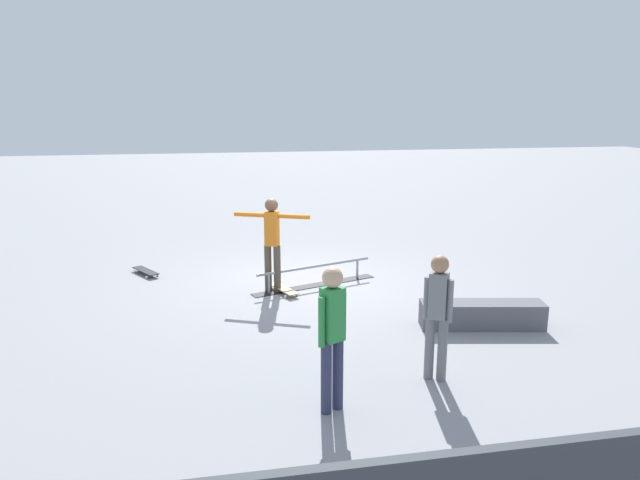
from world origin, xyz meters
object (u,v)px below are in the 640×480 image
at_px(grind_rail, 315,277).
at_px(bystander_grey_shirt, 438,311).
at_px(bystander_green_shirt, 332,331).
at_px(skater_main, 272,238).
at_px(skateboard_main, 284,289).
at_px(skate_ledge, 482,315).
at_px(loose_skateboard_black, 146,271).

distance_m(grind_rail, bystander_grey_shirt, 4.19).
height_order(bystander_grey_shirt, bystander_green_shirt, bystander_green_shirt).
relative_size(skater_main, bystander_green_shirt, 1.03).
bearing_deg(grind_rail, bystander_green_shirt, 62.87).
relative_size(skater_main, skateboard_main, 2.11).
xyz_separation_m(grind_rail, bystander_grey_shirt, (-0.78, 4.05, 0.73)).
relative_size(skate_ledge, skateboard_main, 2.30).
bearing_deg(bystander_grey_shirt, skate_ledge, 82.70).
xyz_separation_m(bystander_grey_shirt, bystander_green_shirt, (1.42, 0.51, 0.04)).
bearing_deg(skate_ledge, loose_skateboard_black, -36.02).
bearing_deg(loose_skateboard_black, skate_ledge, 22.53).
distance_m(skater_main, loose_skateboard_black, 3.01).
distance_m(skate_ledge, loose_skateboard_black, 6.62).
bearing_deg(skateboard_main, skater_main, 37.98).
relative_size(bystander_grey_shirt, bystander_green_shirt, 0.96).
bearing_deg(bystander_grey_shirt, skateboard_main, 145.44).
bearing_deg(skater_main, skateboard_main, 172.91).
xyz_separation_m(skate_ledge, skateboard_main, (2.78, -2.21, -0.13)).
relative_size(skateboard_main, loose_skateboard_black, 1.04).
height_order(skate_ledge, skater_main, skater_main).
distance_m(grind_rail, skateboard_main, 0.72).
bearing_deg(skateboard_main, bystander_green_shirt, 158.39).
relative_size(skateboard_main, bystander_grey_shirt, 0.51).
bearing_deg(skate_ledge, bystander_grey_shirt, 48.09).
xyz_separation_m(skate_ledge, bystander_green_shirt, (2.78, 2.02, 0.75)).
bearing_deg(loose_skateboard_black, skateboard_main, 25.45).
bearing_deg(skate_ledge, skater_main, -38.08).
bearing_deg(skateboard_main, grind_rail, -84.71).
relative_size(grind_rail, bystander_grey_shirt, 1.55).
bearing_deg(loose_skateboard_black, skater_main, 25.25).
height_order(skate_ledge, loose_skateboard_black, skate_ledge).
bearing_deg(grind_rail, skateboard_main, 7.73).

